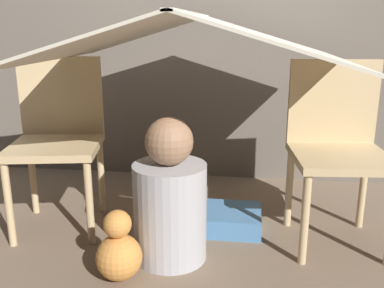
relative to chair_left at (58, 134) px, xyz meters
The scene contains 7 objects.
ground_plane 0.88m from the chair_left, 17.71° to the right, with size 8.80×8.80×0.00m, color #7A6651.
chair_left is the anchor object (origin of this frame).
chair_right 1.38m from the chair_left, ahead, with size 0.47×0.47×0.86m.
sheet_canopy 0.85m from the chair_left, ahead, with size 1.38×1.20×0.21m.
person_front 0.73m from the chair_left, 25.01° to the right, with size 0.32×0.32×0.65m.
floor_cushion 0.97m from the chair_left, ahead, with size 0.35×0.28×0.10m.
plush_toy 0.76m from the chair_left, 47.50° to the right, with size 0.19×0.19×0.30m.
Camera 1 is at (0.25, -1.78, 1.02)m, focal length 40.00 mm.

